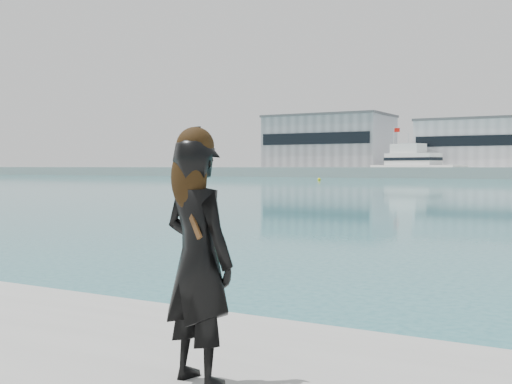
# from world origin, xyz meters

# --- Properties ---
(warehouse_grey_left) EXTENTS (26.52, 16.36, 11.50)m
(warehouse_grey_left) POSITION_xyz_m (-55.00, 127.98, 7.76)
(warehouse_grey_left) COLOR gray
(warehouse_grey_left) RESTS_ON far_quay
(warehouse_white) EXTENTS (24.48, 15.35, 9.50)m
(warehouse_white) POSITION_xyz_m (-22.00, 127.98, 6.76)
(warehouse_white) COLOR silver
(warehouse_white) RESTS_ON far_quay
(flagpole_left) EXTENTS (1.28, 0.16, 8.00)m
(flagpole_left) POSITION_xyz_m (-37.91, 121.00, 6.54)
(flagpole_left) COLOR silver
(flagpole_left) RESTS_ON far_quay
(motor_yacht) EXTENTS (18.96, 10.49, 8.54)m
(motor_yacht) POSITION_xyz_m (-32.70, 117.42, 2.40)
(motor_yacht) COLOR white
(motor_yacht) RESTS_ON ground
(buoy_far) EXTENTS (0.50, 0.50, 0.50)m
(buoy_far) POSITION_xyz_m (-38.30, 85.70, 0.00)
(buoy_far) COLOR yellow
(buoy_far) RESTS_ON ground
(woman) EXTENTS (0.62, 0.49, 1.57)m
(woman) POSITION_xyz_m (-0.01, -0.71, 1.60)
(woman) COLOR black
(woman) RESTS_ON near_quay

